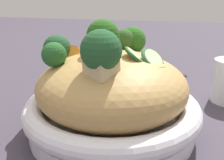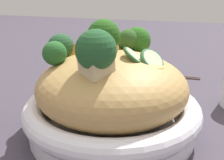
# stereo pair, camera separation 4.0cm
# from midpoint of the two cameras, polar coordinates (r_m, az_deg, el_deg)

# --- Properties ---
(ground_plane) EXTENTS (3.00, 3.00, 0.00)m
(ground_plane) POSITION_cam_midpoint_polar(r_m,az_deg,el_deg) (0.43, -2.68, -10.64)
(ground_plane) COLOR #3E3743
(serving_bowl) EXTENTS (0.27, 0.27, 0.05)m
(serving_bowl) POSITION_cam_midpoint_polar(r_m,az_deg,el_deg) (0.42, -2.74, -7.28)
(serving_bowl) COLOR white
(serving_bowl) RESTS_ON ground_plane
(noodle_heap) EXTENTS (0.22, 0.22, 0.10)m
(noodle_heap) POSITION_cam_midpoint_polar(r_m,az_deg,el_deg) (0.40, -2.83, -1.42)
(noodle_heap) COLOR tan
(noodle_heap) RESTS_ON serving_bowl
(broccoli_florets) EXTENTS (0.17, 0.21, 0.08)m
(broccoli_florets) POSITION_cam_midpoint_polar(r_m,az_deg,el_deg) (0.39, -5.54, 7.42)
(broccoli_florets) COLOR #97B76F
(broccoli_florets) RESTS_ON serving_bowl
(carrot_coins) EXTENTS (0.09, 0.06, 0.03)m
(carrot_coins) POSITION_cam_midpoint_polar(r_m,az_deg,el_deg) (0.42, -7.97, 6.04)
(carrot_coins) COLOR orange
(carrot_coins) RESTS_ON serving_bowl
(zucchini_slices) EXTENTS (0.13, 0.09, 0.03)m
(zucchini_slices) POSITION_cam_midpoint_polar(r_m,az_deg,el_deg) (0.39, 1.01, 5.44)
(zucchini_slices) COLOR beige
(zucchini_slices) RESTS_ON serving_bowl
(chicken_chunks) EXTENTS (0.07, 0.19, 0.05)m
(chicken_chunks) POSITION_cam_midpoint_polar(r_m,az_deg,el_deg) (0.38, -4.11, 5.18)
(chicken_chunks) COLOR #CDB989
(chicken_chunks) RESTS_ON serving_bowl
(chopsticks_pair) EXTENTS (0.20, 0.03, 0.01)m
(chopsticks_pair) POSITION_cam_midpoint_polar(r_m,az_deg,el_deg) (0.70, 5.73, 1.43)
(chopsticks_pair) COLOR black
(chopsticks_pair) RESTS_ON ground_plane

